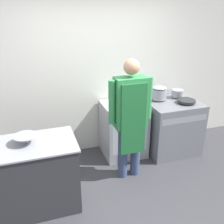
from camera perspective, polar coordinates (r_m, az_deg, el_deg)
ground_plane at (r=3.51m, az=4.02°, el=-20.28°), size 14.00×14.00×0.00m
wall_back at (r=4.25m, az=-3.85°, el=8.53°), size 8.00×0.05×2.70m
prep_counter at (r=3.41m, az=-16.52°, el=-13.14°), size 1.05×0.68×0.88m
stove at (r=4.59m, az=12.57°, el=-2.92°), size 0.85×0.80×0.91m
fridge_unit at (r=4.35m, az=2.53°, el=-3.76°), size 0.68×0.62×0.90m
person_cook at (r=3.57m, az=4.03°, el=-0.43°), size 0.62×0.24×1.74m
mixing_bowl at (r=3.19m, az=-18.27°, el=-5.67°), size 0.28×0.28×0.10m
stock_pot at (r=4.40m, az=10.12°, el=4.20°), size 0.26×0.26×0.22m
saute_pan at (r=4.39m, az=15.92°, el=2.35°), size 0.29×0.29×0.04m
sauce_pot at (r=4.59m, az=14.08°, el=4.00°), size 0.20×0.20×0.12m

